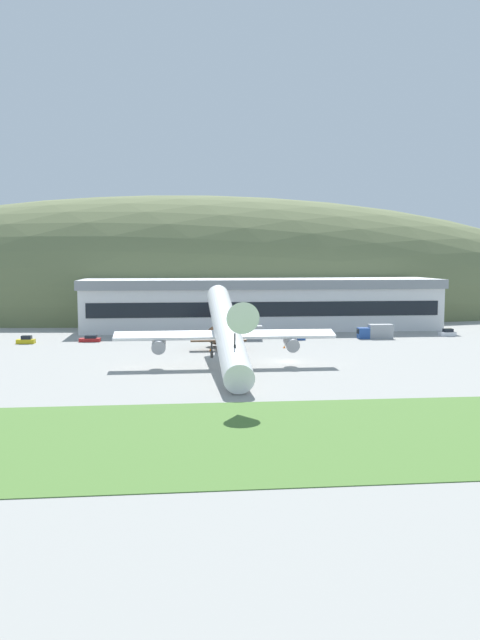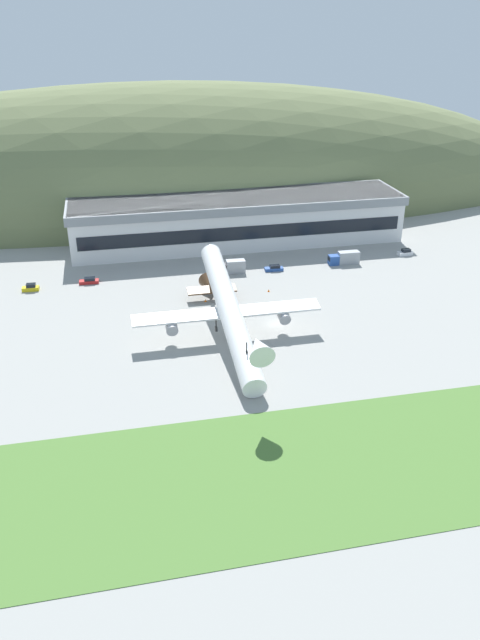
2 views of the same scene
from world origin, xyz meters
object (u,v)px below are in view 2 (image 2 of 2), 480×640
traffic_cone_1 (206,300)px  service_car_3 (274,268)px  service_car_0 (405,253)px  traffic_cone_0 (269,290)px  cargo_airplane (229,311)px  fuel_truck (344,258)px  service_car_1 (31,288)px  terminal_building (238,217)px  box_truck (232,267)px  service_car_2 (89,281)px

traffic_cone_1 → service_car_3: bearing=36.5°
traffic_cone_1 → service_car_0: bearing=17.5°
traffic_cone_0 → service_car_0: bearing=20.5°
cargo_airplane → fuel_truck: size_ratio=6.60×
traffic_cone_0 → traffic_cone_1: (-15.11, -2.32, 0.00)m
traffic_cone_1 → service_car_1: bearing=159.4°
terminal_building → fuel_truck: bearing=-43.2°
service_car_1 → box_truck: size_ratio=0.55×
traffic_cone_0 → service_car_1: bearing=167.3°
cargo_airplane → service_car_2: size_ratio=11.51×
traffic_cone_0 → traffic_cone_1: bearing=-171.3°
fuel_truck → traffic_cone_0: fuel_truck is taller
service_car_2 → traffic_cone_0: (40.40, -13.69, -0.30)m
box_truck → traffic_cone_1: bearing=-120.7°
service_car_0 → traffic_cone_0: bearing=-159.5°
terminal_building → box_truck: (-6.02, -21.70, -5.77)m
service_car_0 → traffic_cone_0: size_ratio=6.83×
cargo_airplane → traffic_cone_1: 19.47m
service_car_3 → traffic_cone_1: 24.46m
service_car_3 → cargo_airplane: bearing=-118.7°
cargo_airplane → box_truck: cargo_airplane is taller
service_car_0 → service_car_1: size_ratio=1.04×
terminal_building → fuel_truck: (23.22, -21.81, -5.77)m
terminal_building → traffic_cone_1: size_ratio=156.41×
terminal_building → service_car_3: (4.51, -22.53, -6.68)m
traffic_cone_0 → traffic_cone_1: same height
service_car_3 → traffic_cone_1: bearing=-143.5°
terminal_building → box_truck: terminal_building is taller
service_car_0 → service_car_1: service_car_0 is taller
service_car_3 → fuel_truck: fuel_truck is taller
terminal_building → service_car_1: 58.60m
terminal_building → traffic_cone_1: (-15.16, -37.07, -6.98)m
cargo_airplane → service_car_3: cargo_airplane is taller
service_car_2 → box_truck: (34.43, -0.64, 0.91)m
cargo_airplane → box_truck: bearing=77.5°
service_car_3 → traffic_cone_0: (-4.56, -12.22, -0.30)m
box_truck → traffic_cone_0: box_truck is taller
cargo_airplane → traffic_cone_0: cargo_airplane is taller
service_car_2 → box_truck: size_ratio=0.66×
service_car_0 → terminal_building: bearing=154.9°
service_car_1 → service_car_3: service_car_1 is taller
cargo_airplane → service_car_1: 52.17m
service_car_0 → service_car_3: 36.85m
fuel_truck → box_truck: size_ratio=1.15×
service_car_3 → service_car_1: bearing=-179.9°
terminal_building → service_car_2: size_ratio=19.81×
service_car_1 → fuel_truck: (76.87, 0.83, 0.79)m
service_car_2 → service_car_3: size_ratio=0.98×
box_truck → service_car_1: bearing=-178.9°
cargo_airplane → service_car_1: (-40.11, 32.90, -5.52)m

